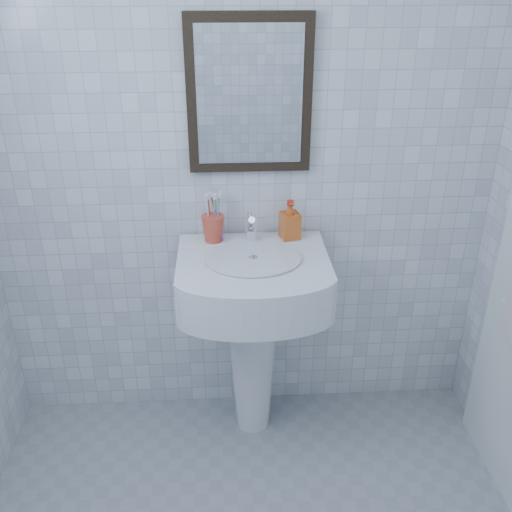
{
  "coord_description": "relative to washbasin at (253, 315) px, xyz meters",
  "views": [
    {
      "loc": [
        -0.09,
        -1.12,
        2.0
      ],
      "look_at": [
        0.03,
        0.86,
        1.0
      ],
      "focal_mm": 40.0,
      "sensor_mm": 36.0,
      "label": 1
    }
  ],
  "objects": [
    {
      "name": "soap_dispenser",
      "position": [
        0.17,
        0.13,
        0.39
      ],
      "size": [
        0.09,
        0.1,
        0.17
      ],
      "primitive_type": "imported",
      "rotation": [
        0.0,
        0.0,
        0.25
      ],
      "color": "#C54913",
      "rests_on": "washbasin"
    },
    {
      "name": "wall_back",
      "position": [
        -0.03,
        0.21,
        0.61
      ],
      "size": [
        2.2,
        0.02,
        2.5
      ],
      "primitive_type": "cube",
      "color": "white",
      "rests_on": "ground"
    },
    {
      "name": "washbasin",
      "position": [
        0.0,
        0.0,
        0.0
      ],
      "size": [
        0.62,
        0.45,
        0.96
      ],
      "color": "white",
      "rests_on": "ground"
    },
    {
      "name": "faucet",
      "position": [
        -0.0,
        0.11,
        0.36
      ],
      "size": [
        0.05,
        0.12,
        0.14
      ],
      "color": "silver",
      "rests_on": "washbasin"
    },
    {
      "name": "toothbrush_cup",
      "position": [
        -0.16,
        0.12,
        0.36
      ],
      "size": [
        0.12,
        0.12,
        0.12
      ],
      "primitive_type": null,
      "rotation": [
        0.0,
        0.0,
        0.36
      ],
      "color": "#C7442F",
      "rests_on": "washbasin"
    },
    {
      "name": "wall_mirror",
      "position": [
        -0.0,
        0.19,
        0.91
      ],
      "size": [
        0.5,
        0.04,
        0.62
      ],
      "color": "black",
      "rests_on": "wall_back"
    }
  ]
}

